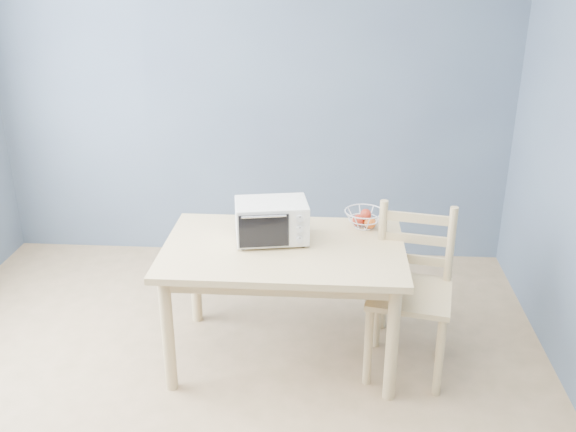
# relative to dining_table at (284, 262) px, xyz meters

# --- Properties ---
(room) EXTENTS (4.01, 4.51, 2.61)m
(room) POSITION_rel_dining_table_xyz_m (-0.36, -0.77, 0.65)
(room) COLOR tan
(room) RESTS_ON ground
(dining_table) EXTENTS (1.40, 0.90, 0.75)m
(dining_table) POSITION_rel_dining_table_xyz_m (0.00, 0.00, 0.00)
(dining_table) COLOR tan
(dining_table) RESTS_ON ground
(toaster_oven) EXTENTS (0.46, 0.37, 0.24)m
(toaster_oven) POSITION_rel_dining_table_xyz_m (-0.09, 0.07, 0.23)
(toaster_oven) COLOR white
(toaster_oven) RESTS_ON dining_table
(fruit_basket) EXTENTS (0.29, 0.29, 0.12)m
(fruit_basket) POSITION_rel_dining_table_xyz_m (0.48, 0.31, 0.16)
(fruit_basket) COLOR silver
(fruit_basket) RESTS_ON dining_table
(dining_chair) EXTENTS (0.54, 0.54, 0.99)m
(dining_chair) POSITION_rel_dining_table_xyz_m (0.74, -0.04, -0.16)
(dining_chair) COLOR tan
(dining_chair) RESTS_ON ground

